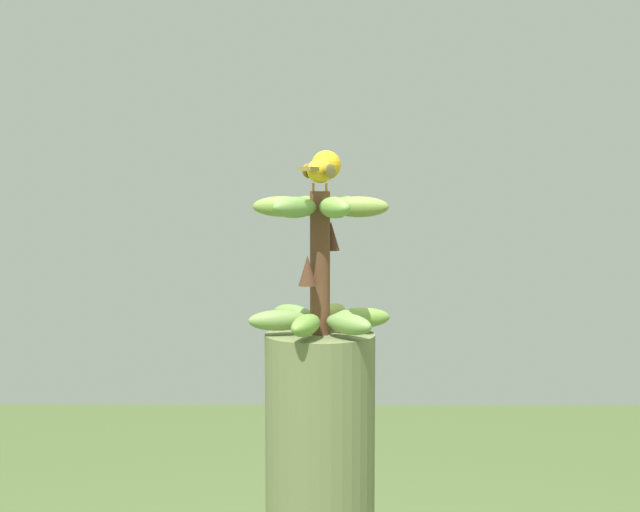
{
  "coord_description": "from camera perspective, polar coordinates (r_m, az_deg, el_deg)",
  "views": [
    {
      "loc": [
        -1.78,
        -0.01,
        1.45
      ],
      "look_at": [
        0.0,
        0.0,
        1.31
      ],
      "focal_mm": 50.0,
      "sensor_mm": 36.0,
      "label": 1
    }
  ],
  "objects": [
    {
      "name": "perched_bird",
      "position": [
        1.8,
        0.18,
        5.65
      ],
      "size": [
        0.2,
        0.08,
        0.08
      ],
      "color": "#C68933",
      "rests_on": "banana_bunch"
    },
    {
      "name": "banana_bunch",
      "position": [
        1.79,
        -0.0,
        -0.43
      ],
      "size": [
        0.29,
        0.29,
        0.29
      ],
      "color": "brown",
      "rests_on": "banana_tree"
    }
  ]
}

